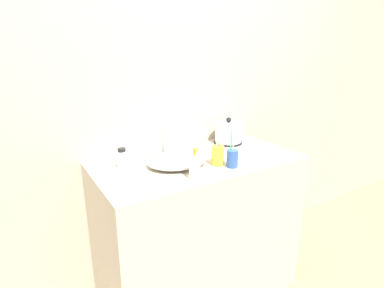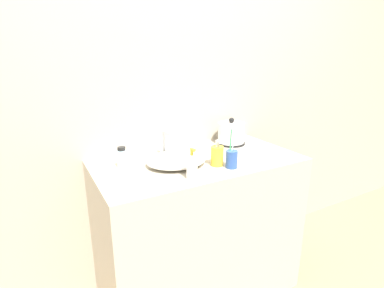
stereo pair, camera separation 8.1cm
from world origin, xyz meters
name	(u,v)px [view 2 (the right image)]	position (x,y,z in m)	size (l,w,h in m)	color
wall_back	(173,82)	(0.00, 0.63, 1.30)	(6.00, 0.04, 2.60)	#ADA38E
vanity_counter	(198,228)	(0.00, 0.30, 0.45)	(1.17, 0.61, 0.89)	#B7AD99
sink_basin	(176,160)	(-0.15, 0.30, 0.92)	(0.33, 0.28, 0.06)	silver
faucet	(166,141)	(-0.14, 0.45, 0.99)	(0.06, 0.15, 0.16)	silver
electric_kettle	(231,134)	(0.34, 0.47, 0.96)	(0.19, 0.19, 0.18)	black
toothbrush_cup	(232,159)	(0.09, 0.11, 0.94)	(0.06, 0.06, 0.21)	#2D519E
lotion_bottle	(217,156)	(0.04, 0.18, 0.95)	(0.07, 0.07, 0.14)	gold
shampoo_bottle	(192,167)	(-0.16, 0.09, 0.95)	(0.05, 0.05, 0.16)	white
mouthwash_bottle	(122,158)	(-0.41, 0.40, 0.94)	(0.05, 0.05, 0.11)	silver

